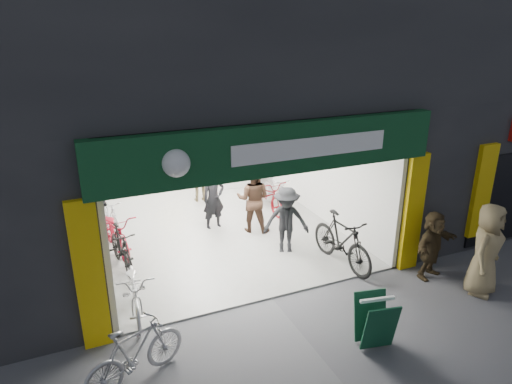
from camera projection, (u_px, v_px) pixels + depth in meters
ground at (272, 299)px, 8.92m from camera, size 60.00×60.00×0.00m
building at (224, 54)px, 12.07m from camera, size 17.00×10.27×8.00m
bike_left_front at (135, 290)px, 8.34m from camera, size 0.80×1.90×0.97m
bike_left_midfront at (121, 249)px, 9.85m from camera, size 0.67×1.69×0.99m
bike_left_midback at (116, 232)px, 10.57m from camera, size 0.98×2.06×1.04m
bike_left_back at (110, 215)px, 11.63m from camera, size 0.72×1.63×0.94m
bike_right_front at (342, 241)px, 9.97m from camera, size 0.72×2.03×1.20m
bike_right_mid at (267, 195)px, 13.01m from camera, size 0.78×1.89×0.97m
bike_right_back at (276, 192)px, 13.16m from camera, size 0.51×1.66×0.99m
parked_bike at (135, 353)px, 6.70m from camera, size 1.73×1.06×1.01m
customer_a at (214, 199)px, 11.73m from camera, size 0.67×0.50×1.67m
customer_b at (253, 199)px, 11.54m from camera, size 1.10×1.04×1.79m
customer_c at (286, 221)px, 10.46m from camera, size 1.20×0.95×1.62m
customer_d at (200, 178)px, 13.55m from camera, size 0.92×0.48×1.50m
pedestrian_near at (486, 250)px, 8.84m from camera, size 1.09×0.93×1.88m
pedestrian_far at (432, 245)px, 9.49m from camera, size 1.43×0.81×1.47m
sandwich_board at (375, 320)px, 7.48m from camera, size 0.67×0.68×0.88m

